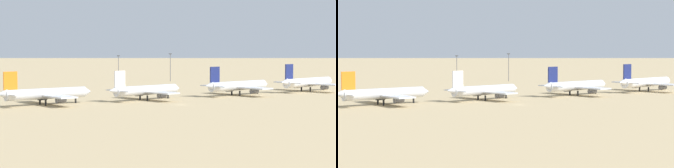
{
  "view_description": "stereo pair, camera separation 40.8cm",
  "coord_description": "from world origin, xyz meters",
  "views": [
    {
      "loc": [
        -141.72,
        -194.87,
        22.89
      ],
      "look_at": [
        11.73,
        26.09,
        6.0
      ],
      "focal_mm": 69.77,
      "sensor_mm": 36.0,
      "label": 1
    },
    {
      "loc": [
        -141.39,
        -195.1,
        22.89
      ],
      "look_at": [
        11.73,
        26.09,
        6.0
      ],
      "focal_mm": 69.77,
      "sensor_mm": 36.0,
      "label": 2
    }
  ],
  "objects": [
    {
      "name": "parked_jet_navy_4",
      "position": [
        88.06,
        20.29,
        4.36
      ],
      "size": [
        40.22,
        34.15,
        13.29
      ],
      "rotation": [
        0.0,
        0.0,
        0.14
      ],
      "color": "white",
      "rests_on": "ground"
    },
    {
      "name": "parked_jet_navy_3",
      "position": [
        45.65,
        21.5,
        4.23
      ],
      "size": [
        39.12,
        33.02,
        12.91
      ],
      "rotation": [
        0.0,
        0.0,
        0.09
      ],
      "color": "silver",
      "rests_on": "ground"
    },
    {
      "name": "ground",
      "position": [
        0.0,
        0.0,
        0.0
      ],
      "size": [
        4000.0,
        4000.0,
        0.0
      ],
      "primitive_type": "plane",
      "color": "tan"
    },
    {
      "name": "light_pole_east",
      "position": [
        60.89,
        150.07,
        8.9
      ],
      "size": [
        1.8,
        0.5,
        15.38
      ],
      "color": "#59595E",
      "rests_on": "ground"
    },
    {
      "name": "parked_jet_orange_1",
      "position": [
        -41.83,
        28.54,
        4.18
      ],
      "size": [
        38.59,
        32.39,
        12.76
      ],
      "rotation": [
        0.0,
        0.0,
        0.04
      ],
      "color": "silver",
      "rests_on": "ground"
    },
    {
      "name": "parked_jet_white_2",
      "position": [
        -0.23,
        24.6,
        3.99
      ],
      "size": [
        36.86,
        31.24,
        12.17
      ],
      "rotation": [
        0.0,
        0.0,
        0.12
      ],
      "color": "silver",
      "rests_on": "ground"
    },
    {
      "name": "light_pole_west",
      "position": [
        82.3,
        125.23,
        9.59
      ],
      "size": [
        1.8,
        0.5,
        16.74
      ],
      "color": "#59595E",
      "rests_on": "ground"
    },
    {
      "name": "ridge_center",
      "position": [
        440.81,
        919.51,
        37.68
      ],
      "size": [
        336.55,
        271.63,
        75.35
      ],
      "primitive_type": "pyramid",
      "rotation": [
        0.0,
        0.0,
        -0.0
      ],
      "color": "gray",
      "rests_on": "ground"
    }
  ]
}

